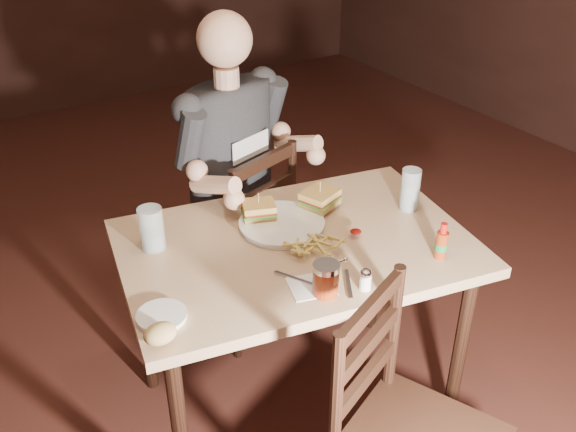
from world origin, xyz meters
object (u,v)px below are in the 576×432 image
chair_far (233,238)px  side_plate (162,317)px  diner (236,137)px  glass_right (410,190)px  main_table (296,263)px  syrup_dispenser (326,279)px  hot_sauce (442,241)px  dinner_plate (282,225)px  glass_left (152,228)px

chair_far → side_plate: (-0.59, -0.70, 0.32)m
diner → glass_right: bearing=-70.9°
main_table → syrup_dispenser: syrup_dispenser is taller
main_table → chair_far: bearing=84.8°
glass_right → syrup_dispenser: size_ratio=1.49×
glass_right → hot_sauce: size_ratio=1.23×
glass_right → hot_sauce: bearing=-113.3°
dinner_plate → side_plate: bearing=-157.0°
hot_sauce → dinner_plate: bearing=127.7°
dinner_plate → glass_right: glass_right is taller
glass_left → syrup_dispenser: (0.34, -0.51, -0.02)m
main_table → dinner_plate: bearing=83.7°
chair_far → dinner_plate: size_ratio=3.10×
hot_sauce → syrup_dispenser: size_ratio=1.21×
main_table → glass_right: (0.48, -0.03, 0.16)m
glass_left → syrup_dispenser: bearing=-56.6°
chair_far → diner: bearing=90.0°
diner → glass_right: size_ratio=6.00×
side_plate → dinner_plate: bearing=23.0°
chair_far → hot_sauce: (0.30, -0.90, 0.38)m
diner → side_plate: (-0.61, -0.65, -0.17)m
diner → syrup_dispenser: bearing=-117.3°
chair_far → dinner_plate: chair_far is taller
chair_far → glass_right: bearing=107.9°
glass_right → syrup_dispenser: (-0.56, -0.25, -0.03)m
chair_far → side_plate: bearing=32.6°
glass_left → side_plate: size_ratio=1.05×
side_plate → main_table: bearing=13.0°
glass_left → side_plate: (-0.12, -0.36, -0.07)m
dinner_plate → syrup_dispenser: size_ratio=2.76×
main_table → hot_sauce: hot_sauce is taller
diner → hot_sauce: (0.28, -0.86, -0.11)m
main_table → hot_sauce: (0.35, -0.33, 0.15)m
dinner_plate → glass_left: (-0.43, 0.12, 0.07)m
chair_far → side_plate: chair_far is taller
hot_sauce → side_plate: hot_sauce is taller
chair_far → main_table: bearing=67.7°
glass_left → glass_right: size_ratio=0.94×
hot_sauce → side_plate: bearing=167.2°
glass_left → hot_sauce: glass_left is taller
dinner_plate → glass_left: bearing=164.2°
glass_left → side_plate: bearing=-109.0°
hot_sauce → chair_far: bearing=108.2°
syrup_dispenser → side_plate: bearing=172.3°
syrup_dispenser → hot_sauce: bearing=5.0°
chair_far → glass_left: 0.70m
diner → glass_left: diner is taller
main_table → diner: bearing=82.8°
dinner_plate → glass_right: bearing=-16.8°
main_table → hot_sauce: bearing=-43.1°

